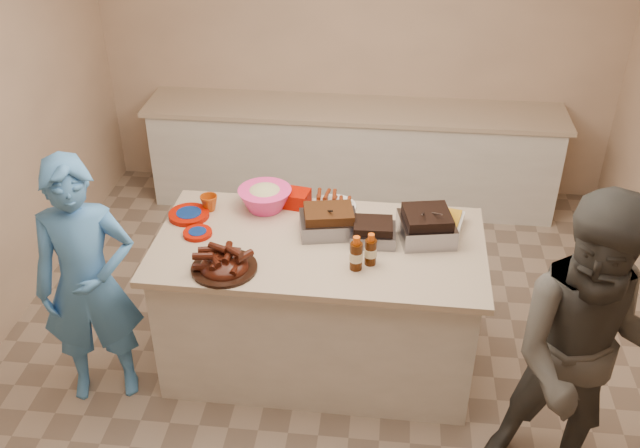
# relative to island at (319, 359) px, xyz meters

# --- Properties ---
(room) EXTENTS (4.50, 5.00, 2.70)m
(room) POSITION_rel_island_xyz_m (0.06, -0.05, 0.00)
(room) COLOR #D0AD8D
(room) RESTS_ON ground
(back_counter) EXTENTS (3.60, 0.64, 0.90)m
(back_counter) POSITION_rel_island_xyz_m (0.06, 2.15, 0.45)
(back_counter) COLOR silver
(back_counter) RESTS_ON ground
(island) EXTENTS (1.99, 1.07, 0.94)m
(island) POSITION_rel_island_xyz_m (0.00, 0.00, 0.00)
(island) COLOR silver
(island) RESTS_ON ground
(rib_platter) EXTENTS (0.39, 0.39, 0.15)m
(rib_platter) POSITION_rel_island_xyz_m (-0.50, -0.33, 0.94)
(rib_platter) COLOR #42150A
(rib_platter) RESTS_ON island
(pulled_pork_tray) EXTENTS (0.39, 0.32, 0.10)m
(pulled_pork_tray) POSITION_rel_island_xyz_m (0.04, 0.12, 0.94)
(pulled_pork_tray) COLOR #47230F
(pulled_pork_tray) RESTS_ON island
(brisket_tray) EXTENTS (0.28, 0.23, 0.08)m
(brisket_tray) POSITION_rel_island_xyz_m (0.32, 0.06, 0.94)
(brisket_tray) COLOR black
(brisket_tray) RESTS_ON island
(roasting_pan) EXTENTS (0.37, 0.37, 0.13)m
(roasting_pan) POSITION_rel_island_xyz_m (0.63, 0.12, 0.94)
(roasting_pan) COLOR gray
(roasting_pan) RESTS_ON island
(coleslaw_bowl) EXTENTS (0.35, 0.35, 0.24)m
(coleslaw_bowl) POSITION_rel_island_xyz_m (-0.39, 0.36, 0.94)
(coleslaw_bowl) COLOR #FB368B
(coleslaw_bowl) RESTS_ON island
(sausage_plate) EXTENTS (0.30, 0.30, 0.05)m
(sausage_plate) POSITION_rel_island_xyz_m (0.05, 0.42, 0.94)
(sausage_plate) COLOR silver
(sausage_plate) RESTS_ON island
(mac_cheese_dish) EXTENTS (0.38, 0.31, 0.09)m
(mac_cheese_dish) POSITION_rel_island_xyz_m (0.69, 0.26, 0.94)
(mac_cheese_dish) COLOR gold
(mac_cheese_dish) RESTS_ON island
(bbq_bottle_a) EXTENTS (0.07, 0.07, 0.21)m
(bbq_bottle_a) POSITION_rel_island_xyz_m (0.23, -0.24, 0.94)
(bbq_bottle_a) COLOR #381602
(bbq_bottle_a) RESTS_ON island
(bbq_bottle_b) EXTENTS (0.07, 0.07, 0.20)m
(bbq_bottle_b) POSITION_rel_island_xyz_m (0.31, -0.18, 0.94)
(bbq_bottle_b) COLOR #381602
(bbq_bottle_b) RESTS_ON island
(mustard_bottle) EXTENTS (0.05, 0.05, 0.13)m
(mustard_bottle) POSITION_rel_island_xyz_m (-0.10, 0.26, 0.94)
(mustard_bottle) COLOR yellow
(mustard_bottle) RESTS_ON island
(sauce_bowl) EXTENTS (0.13, 0.04, 0.13)m
(sauce_bowl) POSITION_rel_island_xyz_m (-0.05, 0.25, 0.94)
(sauce_bowl) COLOR silver
(sauce_bowl) RESTS_ON island
(plate_stack_large) EXTENTS (0.26, 0.26, 0.03)m
(plate_stack_large) POSITION_rel_island_xyz_m (-0.85, 0.20, 0.94)
(plate_stack_large) COLOR #A00D00
(plate_stack_large) RESTS_ON island
(plate_stack_small) EXTENTS (0.18, 0.18, 0.02)m
(plate_stack_small) POSITION_rel_island_xyz_m (-0.74, 0.00, 0.94)
(plate_stack_small) COLOR #A00D00
(plate_stack_small) RESTS_ON island
(plastic_cup) EXTENTS (0.11, 0.11, 0.11)m
(plastic_cup) POSITION_rel_island_xyz_m (-0.74, 0.30, 0.94)
(plastic_cup) COLOR #AB3F09
(plastic_cup) RESTS_ON island
(basket_stack) EXTENTS (0.23, 0.18, 0.10)m
(basket_stack) POSITION_rel_island_xyz_m (-0.21, 0.42, 0.94)
(basket_stack) COLOR #A00D00
(basket_stack) RESTS_ON island
(guest_blue) EXTENTS (1.02, 1.72, 0.39)m
(guest_blue) POSITION_rel_island_xyz_m (-1.30, -0.39, 0.00)
(guest_blue) COLOR #488BD4
(guest_blue) RESTS_ON ground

